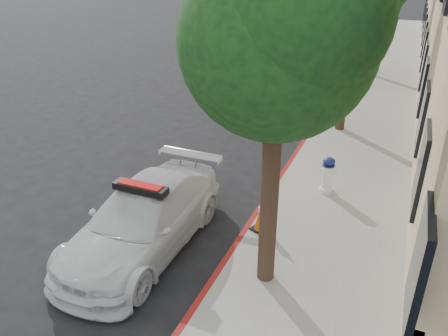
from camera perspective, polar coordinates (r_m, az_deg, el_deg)
name	(u,v)px	position (r m, az deg, el deg)	size (l,w,h in m)	color
ground	(176,200)	(10.64, -6.31, -4.16)	(120.00, 120.00, 0.00)	black
sidewalk	(373,100)	(18.75, 18.91, 8.45)	(3.20, 50.00, 0.15)	gray
curb_strip	(335,95)	(18.90, 14.24, 9.19)	(0.12, 50.00, 0.15)	maroon
tree_near	(279,41)	(6.27, 7.25, 16.16)	(2.92, 2.82, 5.62)	black
police_car	(144,219)	(8.80, -10.46, -6.59)	(1.82, 4.44, 1.43)	silver
parked_car_mid	(299,75)	(19.30, 9.71, 11.84)	(1.61, 4.01, 1.37)	black
parked_car_far	(334,41)	(28.05, 14.17, 15.79)	(1.38, 3.95, 1.30)	#161B38
fire_hydrant	(328,175)	(10.72, 13.38, -0.92)	(0.38, 0.35, 0.90)	white
traffic_cone	(262,215)	(9.08, 4.97, -6.14)	(0.48, 0.48, 0.72)	black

